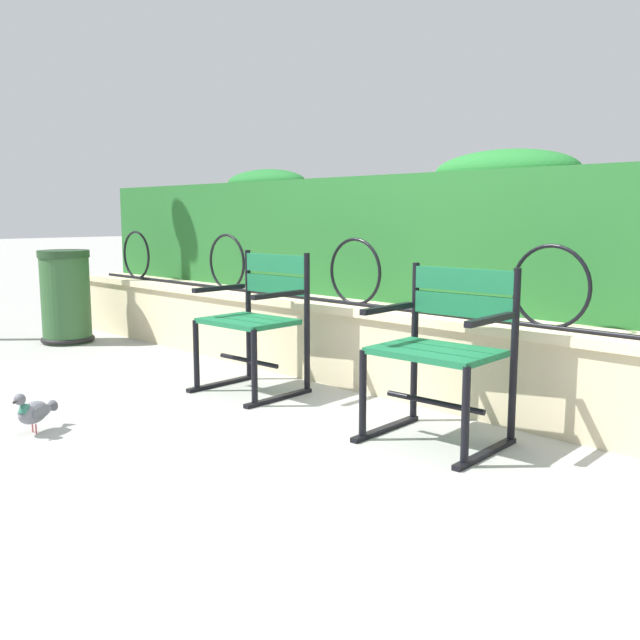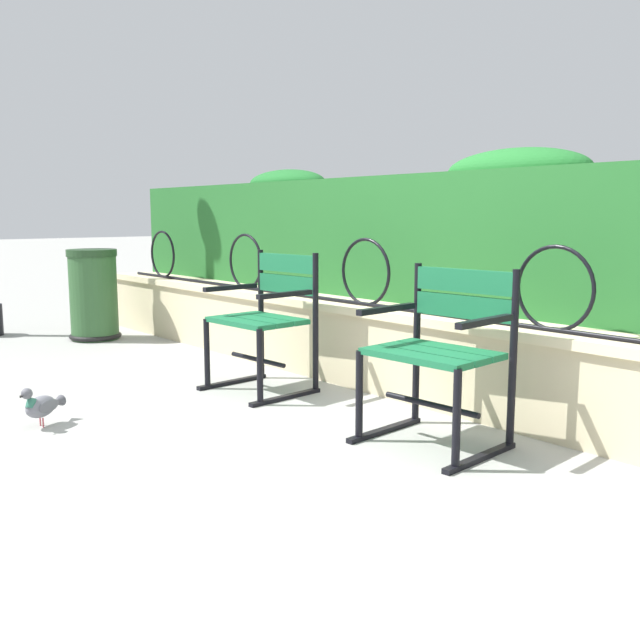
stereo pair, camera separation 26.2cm
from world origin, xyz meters
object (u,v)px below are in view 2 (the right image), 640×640
pigeon_near_chairs (41,405)px  trash_bin (94,297)px  park_chair_right (442,348)px  park_chair_left (267,316)px

pigeon_near_chairs → trash_bin: trash_bin is taller
park_chair_right → pigeon_near_chairs: 2.04m
park_chair_right → trash_bin: 3.78m
park_chair_right → pigeon_near_chairs: bearing=-137.8°
park_chair_left → trash_bin: park_chair_left is taller
park_chair_right → trash_bin: (-3.78, -0.09, -0.09)m
park_chair_left → pigeon_near_chairs: bearing=-95.3°
park_chair_right → trash_bin: bearing=-178.6°
park_chair_left → pigeon_near_chairs: 1.39m
park_chair_left → park_chair_right: bearing=0.5°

